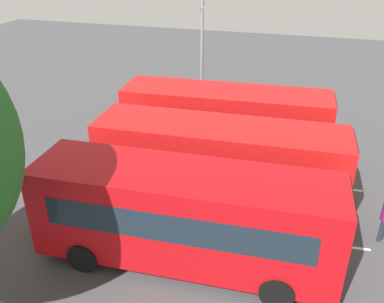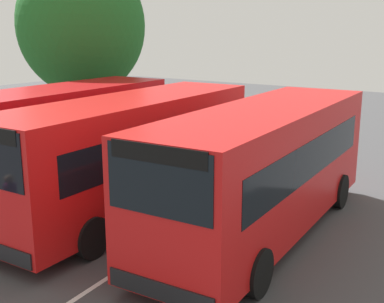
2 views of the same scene
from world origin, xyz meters
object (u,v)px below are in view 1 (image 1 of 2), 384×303
(bus_far_left, at_px, (186,215))
(street_lamp, at_px, (202,55))
(bus_center_left, at_px, (220,162))
(bus_center_right, at_px, (226,121))

(bus_far_left, xyz_separation_m, street_lamp, (-2.51, 11.20, 2.02))
(bus_center_left, bearing_deg, bus_center_right, 96.75)
(bus_center_left, xyz_separation_m, bus_center_right, (-0.61, 3.91, 0.00))
(bus_center_left, distance_m, street_lamp, 8.29)
(street_lamp, bearing_deg, bus_far_left, -1.99)
(bus_far_left, xyz_separation_m, bus_center_left, (0.25, 3.65, 0.00))
(street_lamp, bearing_deg, bus_center_left, 5.47)
(bus_center_right, relative_size, street_lamp, 1.44)
(bus_center_left, bearing_deg, bus_far_left, -96.08)
(bus_far_left, relative_size, street_lamp, 1.44)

